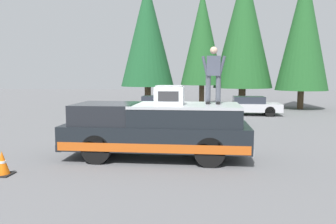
{
  "coord_description": "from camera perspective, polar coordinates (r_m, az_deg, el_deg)",
  "views": [
    {
      "loc": [
        -10.17,
        -1.77,
        2.53
      ],
      "look_at": [
        0.15,
        -0.65,
        1.35
      ],
      "focal_mm": 35.44,
      "sensor_mm": 36.0,
      "label": 1
    }
  ],
  "objects": [
    {
      "name": "traffic_cone",
      "position": [
        9.42,
        -26.61,
        -7.97
      ],
      "size": [
        0.47,
        0.47,
        0.62
      ],
      "color": "black",
      "rests_on": "ground"
    },
    {
      "name": "conifer_center_left",
      "position": [
        26.15,
        5.91,
        12.6
      ],
      "size": [
        3.29,
        3.29,
        8.96
      ],
      "color": "#4C3826",
      "rests_on": "ground"
    },
    {
      "name": "person_on_truck_bed",
      "position": [
        9.95,
        7.81,
        6.55
      ],
      "size": [
        0.29,
        0.72,
        1.69
      ],
      "color": "#4C515B",
      "rests_on": "pickup_truck"
    },
    {
      "name": "parked_car_navy",
      "position": [
        21.38,
        -2.01,
        1.24
      ],
      "size": [
        1.64,
        4.1,
        1.16
      ],
      "color": "navy",
      "rests_on": "ground"
    },
    {
      "name": "ground_plane",
      "position": [
        10.62,
        -3.6,
        -7.3
      ],
      "size": [
        90.0,
        90.0,
        0.0
      ],
      "primitive_type": "plane",
      "color": "slate"
    },
    {
      "name": "conifer_left",
      "position": [
        27.12,
        12.89,
        14.03
      ],
      "size": [
        4.58,
        4.58,
        10.88
      ],
      "color": "#4C3826",
      "rests_on": "ground"
    },
    {
      "name": "compressor_unit",
      "position": [
        9.71,
        0.24,
        2.92
      ],
      "size": [
        0.65,
        0.84,
        0.56
      ],
      "color": "silver",
      "rests_on": "pickup_truck"
    },
    {
      "name": "parked_car_silver",
      "position": [
        21.34,
        13.47,
        1.06
      ],
      "size": [
        1.64,
        4.1,
        1.16
      ],
      "color": "silver",
      "rests_on": "ground"
    },
    {
      "name": "pickup_truck",
      "position": [
        10.05,
        -1.97,
        -3.0
      ],
      "size": [
        2.01,
        5.54,
        1.65
      ],
      "color": "black",
      "rests_on": "ground"
    },
    {
      "name": "conifer_center_right",
      "position": [
        27.39,
        -3.57,
        13.3
      ],
      "size": [
        4.29,
        4.29,
        10.02
      ],
      "color": "#4C3826",
      "rests_on": "ground"
    },
    {
      "name": "conifer_far_left",
      "position": [
        26.39,
        22.29,
        12.99
      ],
      "size": [
        3.69,
        3.69,
        10.12
      ],
      "color": "#4C3826",
      "rests_on": "ground"
    }
  ]
}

